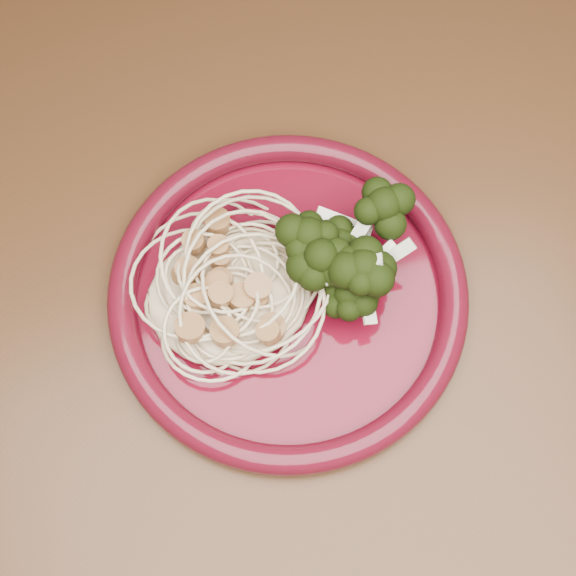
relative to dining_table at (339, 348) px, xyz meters
The scene contains 6 objects.
dining_table is the anchor object (origin of this frame).
dinner_plate 0.12m from the dining_table, 154.35° to the left, with size 0.31×0.31×0.02m.
spaghetti_pile 0.14m from the dining_table, 159.85° to the left, with size 0.12×0.10×0.03m, color beige.
scallop_cluster 0.17m from the dining_table, 159.85° to the left, with size 0.10×0.10×0.03m, color #A27343, non-canonical shape.
broccoli_pile 0.13m from the dining_table, 32.81° to the left, with size 0.08×0.13×0.05m, color black.
onion_garnish 0.16m from the dining_table, 32.81° to the left, with size 0.06×0.08×0.05m, color beige, non-canonical shape.
Camera 1 is at (-0.10, -0.17, 1.29)m, focal length 50.00 mm.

